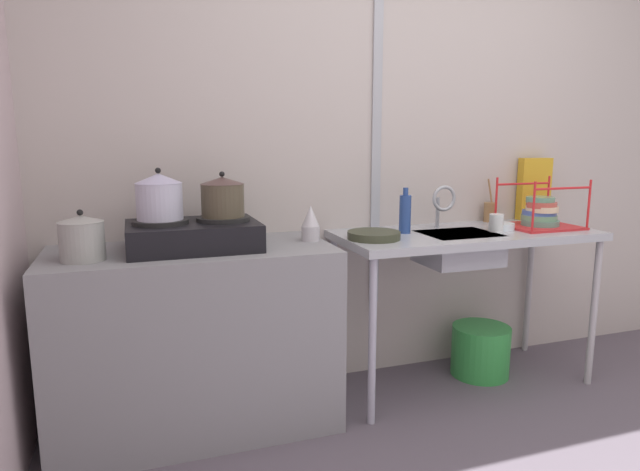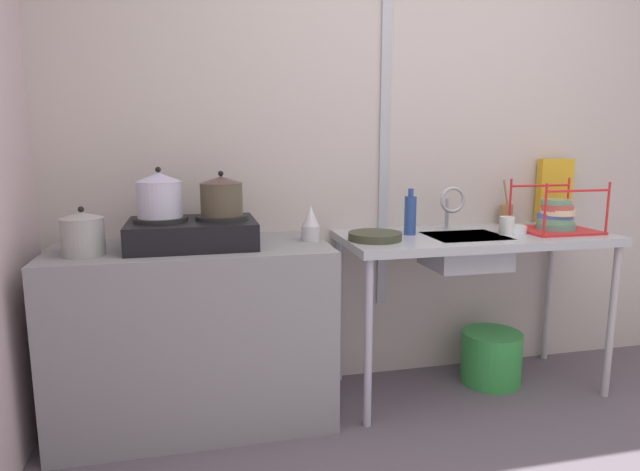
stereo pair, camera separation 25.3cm
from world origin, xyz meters
The scene contains 19 objects.
wall_back centered at (0.00, 1.71, 1.35)m, with size 4.46×0.10×2.70m, color #BEB3AC.
wall_metal_strip centered at (-0.15, 1.65, 1.48)m, with size 0.05×0.01×2.16m, color #A6AAB1.
counter_concrete centered at (-1.15, 1.37, 0.41)m, with size 1.22×0.58×0.82m, color gray.
counter_sink centered at (0.23, 1.37, 0.75)m, with size 1.35×0.58×0.82m.
stove centered at (-1.14, 1.37, 0.88)m, with size 0.55×0.40×0.13m.
pot_on_left_burner centered at (-1.27, 1.37, 1.05)m, with size 0.19×0.19×0.22m.
pot_on_right_burner centered at (-1.01, 1.37, 1.04)m, with size 0.19×0.19×0.20m.
pot_beside_stove centered at (-1.57, 1.28, 0.91)m, with size 0.17×0.17×0.20m.
percolator centered at (-0.61, 1.39, 0.90)m, with size 0.09×0.09×0.17m.
sink_basin centered at (0.16, 1.34, 0.74)m, with size 0.37×0.31×0.16m, color #A6AAB1.
faucet centered at (0.15, 1.47, 0.97)m, with size 0.14×0.08×0.23m.
frying_pan centered at (-0.31, 1.33, 0.84)m, with size 0.25×0.25×0.04m, color #363A28.
dish_rack centered at (0.67, 1.35, 0.89)m, with size 0.37×0.32×0.26m.
cup_by_rack centered at (0.37, 1.32, 0.87)m, with size 0.07×0.07×0.09m, color silver.
small_bowl_on_drainboard centered at (0.43, 1.36, 0.84)m, with size 0.13×0.13×0.04m, color white.
bottle_by_sink centered at (-0.09, 1.43, 0.92)m, with size 0.06×0.06×0.23m.
cereal_box centered at (0.84, 1.61, 1.00)m, with size 0.19×0.06×0.36m, color gold.
utensil_jar centered at (0.54, 1.61, 0.88)m, with size 0.07×0.07×0.25m.
bucket_on_floor centered at (0.39, 1.41, 0.14)m, with size 0.31×0.31×0.28m, color green.
Camera 1 is at (-1.38, -0.98, 1.29)m, focal length 30.59 mm.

